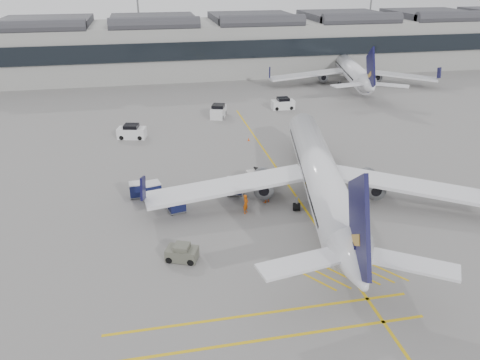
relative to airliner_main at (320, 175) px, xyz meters
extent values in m
plane|color=gray|center=(-11.85, -5.44, -3.05)|extent=(220.00, 220.00, 0.00)
cube|color=#9E9E99|center=(-11.85, 66.56, 2.45)|extent=(200.00, 20.00, 11.00)
cube|color=black|center=(-11.85, 56.36, 3.45)|extent=(200.00, 0.50, 3.60)
cube|color=#38383D|center=(-11.85, 66.56, 8.65)|extent=(200.00, 18.00, 1.40)
cylinder|color=slate|center=(-16.85, 80.56, 9.45)|extent=(0.44, 0.44, 25.00)
cylinder|color=slate|center=(43.15, 80.56, 9.45)|extent=(0.44, 0.44, 25.00)
cube|color=gold|center=(-1.85, 4.56, -3.04)|extent=(0.25, 60.00, 0.01)
cylinder|color=white|center=(0.14, 0.65, 0.05)|extent=(9.66, 29.64, 3.70)
cone|color=white|center=(3.56, 17.02, 0.05)|extent=(4.43, 4.61, 3.70)
cone|color=white|center=(-3.37, -16.10, 0.45)|extent=(4.59, 5.38, 3.70)
cube|color=white|center=(-9.31, 1.12, -0.83)|extent=(17.00, 5.32, 0.34)
cube|color=white|center=(8.98, -2.70, -0.83)|extent=(16.27, 11.39, 0.34)
cylinder|color=slate|center=(-5.35, 2.30, -1.52)|extent=(2.75, 3.89, 2.07)
cylinder|color=slate|center=(5.82, -0.03, -1.52)|extent=(2.75, 3.89, 2.07)
cube|color=black|center=(-3.25, -15.52, 3.20)|extent=(1.82, 7.39, 8.24)
cylinder|color=black|center=(2.45, 11.72, -2.73)|extent=(0.40, 0.67, 0.63)
cylinder|color=black|center=(-2.77, -1.25, -2.65)|extent=(0.84, 0.91, 0.79)
cylinder|color=black|center=(2.04, -2.26, -2.65)|extent=(0.84, 0.91, 0.79)
cylinder|color=white|center=(24.74, 49.29, -0.06)|extent=(9.44, 28.53, 3.56)
cone|color=white|center=(28.12, 65.03, -0.06)|extent=(4.28, 4.45, 3.56)
cone|color=white|center=(21.29, 33.18, 0.32)|extent=(4.44, 5.19, 3.56)
cube|color=white|center=(15.65, 49.79, -0.91)|extent=(16.36, 5.04, 0.33)
cube|color=white|center=(33.24, 46.01, -0.91)|extent=(15.64, 11.03, 0.33)
cylinder|color=slate|center=(19.47, 50.91, -1.58)|extent=(2.66, 3.75, 1.99)
cylinder|color=slate|center=(30.21, 48.60, -1.58)|extent=(2.66, 3.75, 1.99)
cube|color=black|center=(21.41, 33.73, 2.97)|extent=(1.79, 7.11, 7.93)
cylinder|color=black|center=(27.03, 59.94, -2.74)|extent=(0.39, 0.65, 0.61)
cylinder|color=black|center=(21.93, 47.47, -2.67)|extent=(0.81, 0.88, 0.76)
cylinder|color=black|center=(26.56, 46.48, -2.67)|extent=(0.81, 0.88, 0.76)
cube|color=silver|center=(-4.79, 5.74, -2.70)|extent=(3.81, 1.62, 0.69)
cube|color=black|center=(-3.80, 5.77, -1.91)|extent=(3.39, 1.21, 1.46)
cube|color=silver|center=(-5.88, 5.70, -2.01)|extent=(0.94, 1.32, 0.89)
cylinder|color=black|center=(-6.15, 5.00, -2.83)|extent=(0.44, 0.19, 0.44)
cylinder|color=black|center=(-6.20, 6.38, -2.83)|extent=(0.44, 0.19, 0.44)
cylinder|color=black|center=(-3.38, 5.09, -2.83)|extent=(0.44, 0.19, 0.44)
cylinder|color=black|center=(-3.43, 6.48, -2.83)|extent=(0.44, 0.19, 0.44)
cube|color=gray|center=(-8.18, 3.56, -2.86)|extent=(1.98, 1.74, 0.12)
cube|color=#111745|center=(-8.18, 3.56, -2.05)|extent=(1.82, 1.66, 1.48)
cube|color=silver|center=(-8.18, 3.56, -1.27)|extent=(1.88, 1.72, 0.10)
cylinder|color=black|center=(-8.99, 3.16, -2.93)|extent=(0.24, 0.14, 0.22)
cylinder|color=black|center=(-8.77, 4.26, -2.93)|extent=(0.24, 0.14, 0.22)
cylinder|color=black|center=(-7.60, 2.87, -2.93)|extent=(0.24, 0.14, 0.22)
cylinder|color=black|center=(-7.37, 3.97, -2.93)|extent=(0.24, 0.14, 0.22)
cube|color=gray|center=(-14.55, 0.80, -2.87)|extent=(1.95, 1.72, 0.12)
cube|color=#111745|center=(-14.55, 0.80, -2.07)|extent=(1.79, 1.64, 1.44)
cube|color=silver|center=(-14.55, 0.80, -1.32)|extent=(1.85, 1.70, 0.10)
cylinder|color=black|center=(-15.11, 0.12, -2.94)|extent=(0.23, 0.14, 0.22)
cylinder|color=black|center=(-15.34, 1.18, -2.94)|extent=(0.23, 0.14, 0.22)
cylinder|color=black|center=(-13.75, 0.42, -2.94)|extent=(0.23, 0.14, 0.22)
cylinder|color=black|center=(-13.99, 1.48, -2.94)|extent=(0.23, 0.14, 0.22)
cube|color=gray|center=(-16.86, 3.92, -2.85)|extent=(2.19, 1.94, 0.13)
cube|color=#111745|center=(-16.86, 3.92, -1.96)|extent=(2.01, 1.85, 1.60)
cube|color=silver|center=(-16.86, 3.92, -1.13)|extent=(2.08, 1.92, 0.11)
cylinder|color=black|center=(-17.47, 3.15, -2.92)|extent=(0.26, 0.16, 0.24)
cylinder|color=black|center=(-17.75, 4.32, -2.92)|extent=(0.26, 0.16, 0.24)
cylinder|color=black|center=(-15.97, 3.51, -2.92)|extent=(0.26, 0.16, 0.24)
cylinder|color=black|center=(-16.25, 4.69, -2.92)|extent=(0.26, 0.16, 0.24)
cube|color=gray|center=(-18.43, 4.90, -2.88)|extent=(1.64, 1.37, 0.11)
cube|color=#111745|center=(-18.43, 4.90, -2.14)|extent=(1.50, 1.32, 1.35)
cube|color=silver|center=(-18.43, 4.90, -1.43)|extent=(1.54, 1.37, 0.09)
cylinder|color=black|center=(-19.06, 4.36, -2.94)|extent=(0.21, 0.10, 0.20)
cylinder|color=black|center=(-19.11, 5.38, -2.94)|extent=(0.21, 0.10, 0.20)
cylinder|color=black|center=(-17.76, 4.42, -2.94)|extent=(0.21, 0.10, 0.20)
cylinder|color=black|center=(-17.81, 5.44, -2.94)|extent=(0.21, 0.10, 0.20)
imported|color=#E75E0C|center=(-7.88, -0.78, -2.05)|extent=(0.81, 0.87, 1.99)
imported|color=#F1580C|center=(-5.39, 1.05, -2.18)|extent=(1.02, 0.91, 1.72)
cube|color=#5A5B4D|center=(-14.78, -7.62, -2.48)|extent=(2.95, 2.38, 1.02)
cube|color=#5A5B4D|center=(-14.78, -7.62, -1.87)|extent=(1.60, 1.60, 0.51)
cylinder|color=black|center=(-15.88, -7.89, -2.76)|extent=(0.63, 0.45, 0.57)
cylinder|color=black|center=(-15.38, -6.66, -2.76)|extent=(0.63, 0.45, 0.57)
cylinder|color=black|center=(-14.17, -8.58, -2.76)|extent=(0.63, 0.45, 0.57)
cylinder|color=black|center=(-13.67, -7.35, -2.76)|extent=(0.63, 0.45, 0.57)
cone|color=#F24C0A|center=(-3.09, 19.59, -2.82)|extent=(0.32, 0.32, 0.45)
cone|color=#F24C0A|center=(3.42, -2.79, -2.78)|extent=(0.38, 0.38, 0.53)
cube|color=silver|center=(-19.07, 24.02, -2.29)|extent=(4.23, 2.79, 1.51)
cube|color=black|center=(-19.07, 24.02, -1.37)|extent=(2.31, 2.23, 0.65)
cylinder|color=black|center=(-20.53, 23.48, -2.72)|extent=(0.68, 0.38, 0.65)
cylinder|color=black|center=(-20.13, 25.16, -2.72)|extent=(0.68, 0.38, 0.65)
cylinder|color=black|center=(-18.01, 22.88, -2.72)|extent=(0.68, 0.38, 0.65)
cylinder|color=black|center=(-17.61, 24.56, -2.72)|extent=(0.68, 0.38, 0.65)
cube|color=silver|center=(-5.44, 31.61, -2.27)|extent=(3.23, 4.44, 1.56)
cube|color=black|center=(-5.44, 31.61, -1.32)|extent=(2.45, 2.52, 0.67)
cylinder|color=black|center=(-5.05, 30.06, -2.71)|extent=(0.46, 0.71, 0.67)
cylinder|color=black|center=(-6.72, 30.66, -2.71)|extent=(0.46, 0.71, 0.67)
cylinder|color=black|center=(-4.15, 32.57, -2.71)|extent=(0.46, 0.71, 0.67)
cylinder|color=black|center=(-5.83, 33.17, -2.71)|extent=(0.46, 0.71, 0.67)
cube|color=silver|center=(6.07, 33.99, -2.30)|extent=(3.83, 1.95, 1.48)
cube|color=black|center=(6.07, 33.99, -1.40)|extent=(1.93, 1.82, 0.64)
cylinder|color=black|center=(4.79, 33.16, -2.73)|extent=(0.64, 0.24, 0.64)
cylinder|color=black|center=(4.80, 34.86, -2.73)|extent=(0.64, 0.24, 0.64)
cylinder|color=black|center=(7.33, 33.13, -2.73)|extent=(0.64, 0.24, 0.64)
cylinder|color=black|center=(7.35, 34.83, -2.73)|extent=(0.64, 0.24, 0.64)
camera|label=1|loc=(-16.57, -40.64, 19.38)|focal=35.00mm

